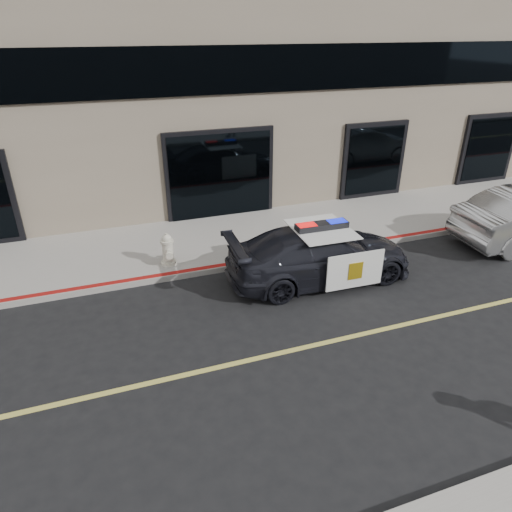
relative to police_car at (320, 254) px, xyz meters
name	(u,v)px	position (x,y,z in m)	size (l,w,h in m)	color
ground	(360,335)	(-0.22, -2.39, -0.67)	(120.00, 120.00, 0.00)	black
sidewalk_n	(269,233)	(-0.22, 2.86, -0.60)	(60.00, 3.50, 0.15)	gray
building_n	(216,13)	(-0.22, 8.11, 5.33)	(60.00, 7.00, 12.00)	#756856
police_car	(320,254)	(0.00, 0.00, 0.00)	(2.23, 4.67, 1.50)	black
fire_hydrant	(168,250)	(-3.42, 1.69, -0.12)	(0.39, 0.54, 0.85)	beige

